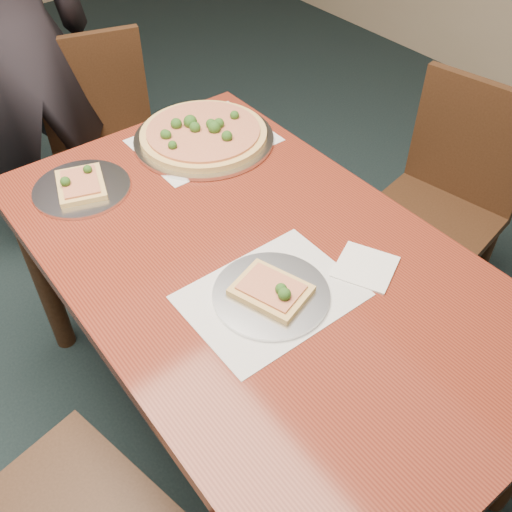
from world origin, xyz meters
TOP-DOWN VIEW (x-y plane):
  - ground at (0.00, 0.00)m, footprint 8.00×8.00m
  - dining_table at (0.33, -0.09)m, footprint 0.90×1.50m
  - chair_far at (0.41, 0.98)m, footprint 0.52×0.52m
  - chair_right at (1.19, -0.06)m, footprint 0.49×0.49m
  - diner at (0.21, 1.17)m, footprint 0.66×0.44m
  - placemat_main at (0.53, 0.44)m, footprint 0.42×0.32m
  - placemat_near at (0.28, -0.22)m, footprint 0.40×0.30m
  - pizza_pan at (0.53, 0.44)m, footprint 0.45×0.45m
  - slice_plate_near at (0.28, -0.22)m, footprint 0.28×0.28m
  - slice_plate_far at (0.10, 0.44)m, footprint 0.28×0.28m
  - napkin at (0.53, -0.29)m, footprint 0.19×0.19m

SIDE VIEW (x-z plane):
  - ground at x=0.00m, z-range 0.00..0.00m
  - chair_far at x=0.41m, z-range 0.06..0.97m
  - chair_right at x=1.19m, z-range 0.06..0.97m
  - dining_table at x=0.33m, z-range 0.28..1.03m
  - placemat_main at x=0.53m, z-range 0.75..0.75m
  - placemat_near at x=0.28m, z-range 0.75..0.75m
  - napkin at x=0.53m, z-range 0.75..0.76m
  - slice_plate_far at x=0.10m, z-range 0.73..0.79m
  - slice_plate_near at x=0.28m, z-range 0.74..0.79m
  - pizza_pan at x=0.53m, z-range 0.74..0.81m
  - diner at x=0.21m, z-range 0.00..1.80m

